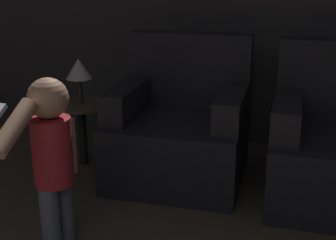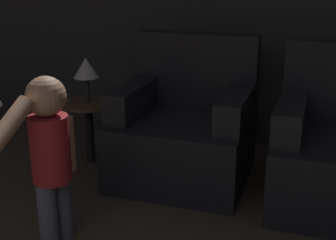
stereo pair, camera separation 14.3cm
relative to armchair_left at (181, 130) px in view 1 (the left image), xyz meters
name	(u,v)px [view 1 (the left image)]	position (x,y,z in m)	size (l,w,h in m)	color
armchair_left	(181,130)	(0.00, 0.00, 0.00)	(0.92, 0.90, 0.94)	black
person_toddler	(51,152)	(-0.31, -1.05, 0.20)	(0.19, 0.60, 0.89)	#474C56
side_table	(81,115)	(-0.72, -0.06, 0.04)	(0.40, 0.40, 0.45)	black
lamp	(79,70)	(-0.72, -0.06, 0.37)	(0.18, 0.18, 0.32)	#262626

